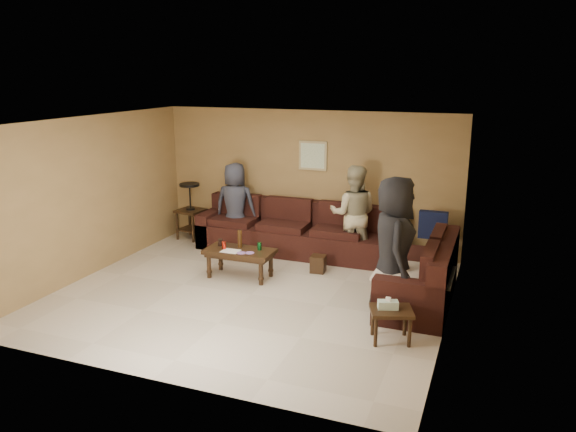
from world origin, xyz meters
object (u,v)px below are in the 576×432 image
object	(u,v)px
coffee_table	(240,254)
person_middle	(353,214)
end_table_left	(191,210)
person_left	(235,205)
person_right	(394,245)
waste_bin	(318,264)
side_table_right	(391,313)
sectional_sofa	(335,249)

from	to	relation	value
coffee_table	person_middle	size ratio (longest dim) A/B	0.65
end_table_left	person_left	bearing A→B (deg)	-6.69
person_left	person_right	xyz separation A→B (m)	(3.25, -1.87, 0.14)
waste_bin	person_middle	size ratio (longest dim) A/B	0.17
side_table_right	person_middle	bearing A→B (deg)	113.49
side_table_right	waste_bin	xyz separation A→B (m)	(-1.54, 1.97, -0.22)
sectional_sofa	person_right	size ratio (longest dim) A/B	2.51
person_right	side_table_right	bearing A→B (deg)	173.22
person_left	coffee_table	bearing A→B (deg)	109.84
waste_bin	person_left	bearing A→B (deg)	156.84
coffee_table	person_right	size ratio (longest dim) A/B	0.59
sectional_sofa	waste_bin	distance (m)	0.38
end_table_left	waste_bin	xyz separation A→B (m)	(2.88, -0.92, -0.43)
end_table_left	side_table_right	bearing A→B (deg)	-33.07
sectional_sofa	coffee_table	world-z (taller)	sectional_sofa
sectional_sofa	end_table_left	size ratio (longest dim) A/B	4.28
end_table_left	person_left	world-z (taller)	person_left
sectional_sofa	side_table_right	xyz separation A→B (m)	(1.35, -2.23, 0.04)
sectional_sofa	coffee_table	bearing A→B (deg)	-144.18
waste_bin	person_middle	xyz separation A→B (m)	(0.38, 0.72, 0.69)
coffee_table	waste_bin	distance (m)	1.29
coffee_table	waste_bin	bearing A→B (deg)	31.18
coffee_table	person_left	world-z (taller)	person_left
side_table_right	person_middle	size ratio (longest dim) A/B	0.36
side_table_right	waste_bin	size ratio (longest dim) A/B	2.19
sectional_sofa	person_right	xyz separation A→B (m)	(1.19, -1.34, 0.60)
end_table_left	person_middle	world-z (taller)	person_middle
waste_bin	person_right	bearing A→B (deg)	-37.63
waste_bin	sectional_sofa	bearing A→B (deg)	53.89
person_left	person_right	distance (m)	3.75
sectional_sofa	person_right	world-z (taller)	person_right
sectional_sofa	waste_bin	world-z (taller)	sectional_sofa
end_table_left	person_right	distance (m)	4.72
end_table_left	waste_bin	world-z (taller)	end_table_left
side_table_right	person_right	distance (m)	1.07
sectional_sofa	person_left	size ratio (longest dim) A/B	2.98
person_right	sectional_sofa	bearing A→B (deg)	25.12
coffee_table	waste_bin	xyz separation A→B (m)	(1.08, 0.66, -0.25)
sectional_sofa	person_middle	bearing A→B (deg)	67.88
side_table_right	person_right	size ratio (longest dim) A/B	0.33
person_middle	sectional_sofa	bearing A→B (deg)	57.48
coffee_table	side_table_right	distance (m)	2.94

